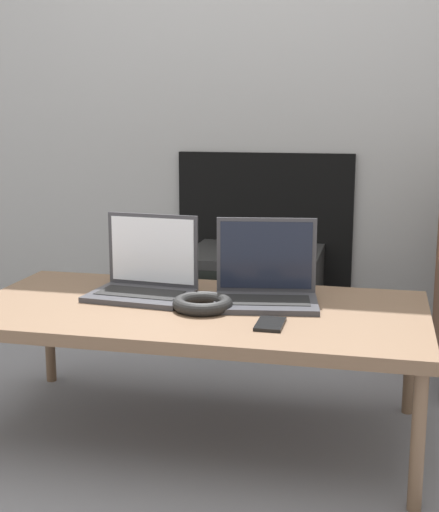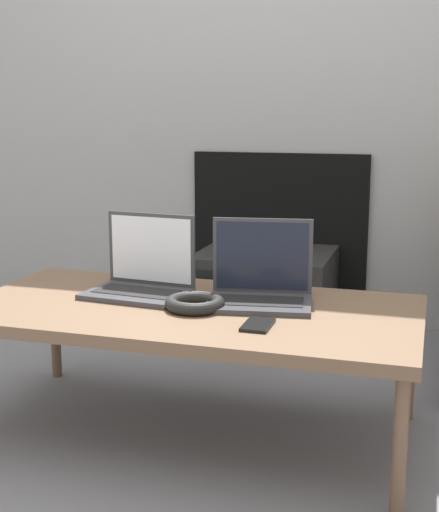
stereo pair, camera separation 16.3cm
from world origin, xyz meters
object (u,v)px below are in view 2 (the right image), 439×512
Objects in this scene: laptop_left at (142,276)px; tv at (265,293)px; headphones at (195,303)px; phone at (258,325)px; laptop_right at (260,284)px.

laptop_left reaches higher than tv.
headphones is 1.09m from tv.
tv is (0.18, 0.93, -0.28)m from laptop_left.
tv is (-0.04, 1.06, -0.24)m from headphones.
headphones is 0.24m from phone.
laptop_left and laptop_right have the same top height.
tv is (-0.25, 1.17, -0.22)m from phone.
headphones is at bearing -151.52° from laptop_right.
phone is (0.05, -0.24, -0.05)m from laptop_right.
laptop_left is at bearing 149.65° from headphones.
phone reaches higher than tv.
laptop_right is at bearing 102.10° from phone.
laptop_right is at bearing 37.62° from headphones.
laptop_right is (0.38, -0.00, 0.00)m from laptop_left.
phone is at bearing -77.82° from tv.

